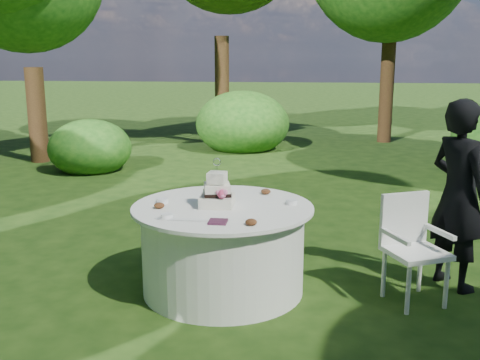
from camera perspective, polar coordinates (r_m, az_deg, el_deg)
name	(u,v)px	position (r m, az deg, el deg)	size (l,w,h in m)	color
ground	(223,290)	(5.07, -1.72, -11.06)	(80.00, 80.00, 0.00)	black
napkins	(218,222)	(4.33, -2.26, -4.25)	(0.14, 0.14, 0.02)	#4A1F36
feather_plume	(184,219)	(4.42, -5.75, -4.00)	(0.48, 0.07, 0.01)	white
guest	(459,195)	(5.25, 21.33, -1.43)	(0.61, 0.40, 1.68)	black
table	(223,248)	(4.93, -1.74, -6.92)	(1.56, 1.56, 0.77)	silver
cake	(217,193)	(4.77, -2.32, -1.36)	(0.28, 0.29, 0.42)	silver
chair	(411,240)	(4.92, 16.97, -5.87)	(0.59, 0.59, 0.90)	white
votives	(208,206)	(4.73, -3.26, -2.66)	(1.22, 0.66, 0.04)	white
petal_cups	(226,205)	(4.73, -1.44, -2.58)	(0.94, 1.08, 0.05)	#562D16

